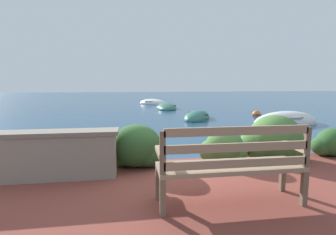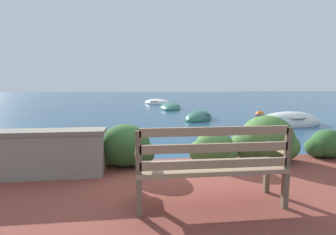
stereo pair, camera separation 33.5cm
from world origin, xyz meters
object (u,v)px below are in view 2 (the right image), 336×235
(rowboat_nearest, at_px, (288,123))
(rowboat_far, at_px, (170,108))
(rowboat_mid, at_px, (199,118))
(rowboat_outer, at_px, (158,103))
(park_bench, at_px, (211,163))
(mooring_buoy, at_px, (260,115))

(rowboat_nearest, height_order, rowboat_far, rowboat_nearest)
(rowboat_mid, relative_size, rowboat_outer, 0.92)
(park_bench, relative_size, rowboat_mid, 0.70)
(rowboat_nearest, xyz_separation_m, rowboat_outer, (-4.19, 10.29, -0.01))
(park_bench, bearing_deg, mooring_buoy, 65.56)
(mooring_buoy, bearing_deg, park_bench, -118.70)
(park_bench, height_order, rowboat_nearest, park_bench)
(rowboat_far, bearing_deg, rowboat_outer, 14.95)
(rowboat_nearest, bearing_deg, rowboat_far, -71.10)
(rowboat_mid, distance_m, mooring_buoy, 3.15)
(rowboat_nearest, xyz_separation_m, rowboat_mid, (-3.00, 1.93, -0.02))
(park_bench, distance_m, rowboat_nearest, 8.09)
(mooring_buoy, bearing_deg, rowboat_far, 131.64)
(rowboat_nearest, bearing_deg, rowboat_outer, -77.38)
(rowboat_far, bearing_deg, rowboat_nearest, -145.03)
(park_bench, xyz_separation_m, rowboat_mid, (1.83, 8.39, -0.65))
(rowboat_far, xyz_separation_m, rowboat_outer, (-0.52, 3.51, 0.01))
(rowboat_nearest, bearing_deg, mooring_buoy, -101.67)
(rowboat_mid, distance_m, rowboat_far, 4.89)
(rowboat_far, distance_m, rowboat_outer, 3.55)
(rowboat_outer, bearing_deg, rowboat_far, -35.08)
(park_bench, bearing_deg, rowboat_mid, 81.93)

